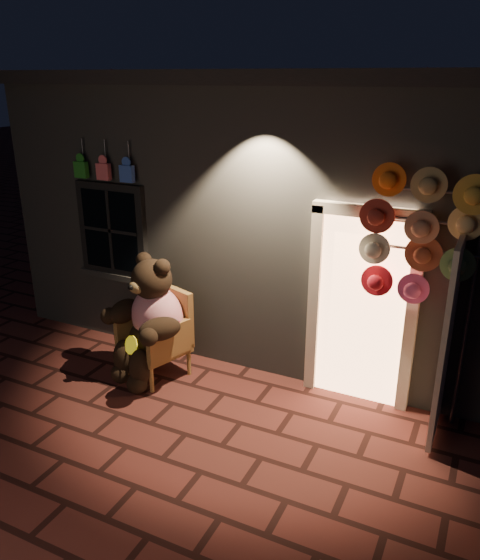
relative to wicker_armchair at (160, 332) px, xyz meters
The scene contains 5 objects.
ground 1.42m from the wicker_armchair, 46.31° to the right, with size 60.00×60.00×0.00m, color #4C211D.
shop_building 3.39m from the wicker_armchair, 73.19° to the left, with size 7.30×5.95×3.51m.
wicker_armchair is the anchor object (origin of this frame).
teddy_bear 0.25m from the wicker_armchair, 102.27° to the right, with size 1.04×0.98×1.52m.
hat_rack 3.31m from the wicker_armchair, ahead, with size 1.48×0.22×2.61m.
Camera 1 is at (2.51, -3.90, 3.39)m, focal length 35.00 mm.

